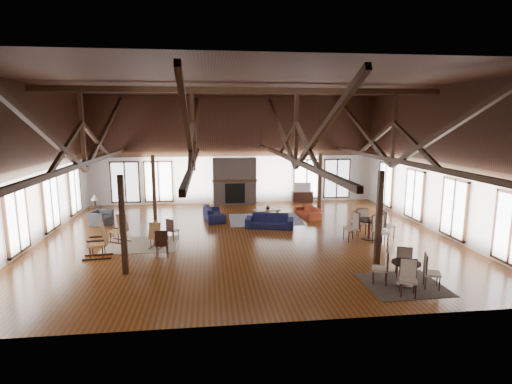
{
  "coord_description": "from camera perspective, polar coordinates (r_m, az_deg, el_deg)",
  "views": [
    {
      "loc": [
        -1.41,
        -15.45,
        4.59
      ],
      "look_at": [
        0.54,
        1.0,
        1.66
      ],
      "focal_mm": 28.0,
      "sensor_mm": 36.0,
      "label": 1
    }
  ],
  "objects": [
    {
      "name": "rocking_chair_a",
      "position": [
        16.19,
        -18.86,
        -4.98
      ],
      "size": [
        1.01,
        0.86,
        1.15
      ],
      "rotation": [
        0.0,
        0.0,
        1.04
      ],
      "color": "#A1673D",
      "rests_on": "floor"
    },
    {
      "name": "rug_tan",
      "position": [
        15.81,
        -16.15,
        -7.21
      ],
      "size": [
        2.69,
        2.12,
        0.01
      ],
      "primitive_type": "cube",
      "rotation": [
        0.0,
        0.0,
        0.01
      ],
      "color": "tan",
      "rests_on": "floor"
    },
    {
      "name": "roof_truss",
      "position": [
        15.52,
        -1.57,
        7.97
      ],
      "size": [
        15.6,
        14.07,
        3.14
      ],
      "color": "black",
      "rests_on": "wall_back"
    },
    {
      "name": "television",
      "position": [
        23.13,
        6.63,
        0.71
      ],
      "size": [
        0.96,
        0.23,
        0.55
      ],
      "primitive_type": "imported",
      "rotation": [
        0.0,
        0.0,
        -0.11
      ],
      "color": "#B2B2B2",
      "rests_on": "tv_console"
    },
    {
      "name": "ceiling_fan",
      "position": [
        14.6,
        0.77,
        6.68
      ],
      "size": [
        1.6,
        1.6,
        0.75
      ],
      "color": "black",
      "rests_on": "roof_truss"
    },
    {
      "name": "rocking_chair_c",
      "position": [
        14.65,
        -21.34,
        -6.58
      ],
      "size": [
        0.98,
        0.59,
        1.21
      ],
      "rotation": [
        0.0,
        0.0,
        1.66
      ],
      "color": "#A1673D",
      "rests_on": "floor"
    },
    {
      "name": "floor",
      "position": [
        16.17,
        -1.5,
        -6.44
      ],
      "size": [
        16.0,
        16.0,
        0.0
      ],
      "primitive_type": "plane",
      "color": "brown",
      "rests_on": "ground"
    },
    {
      "name": "ceiling",
      "position": [
        15.57,
        -1.6,
        15.24
      ],
      "size": [
        16.0,
        14.0,
        0.02
      ],
      "primitive_type": "cube",
      "color": "black",
      "rests_on": "wall_back"
    },
    {
      "name": "side_chair_a",
      "position": [
        15.9,
        -12.0,
        -5.05
      ],
      "size": [
        0.52,
        0.52,
        0.88
      ],
      "rotation": [
        0.0,
        0.0,
        -0.63
      ],
      "color": "black",
      "rests_on": "floor"
    },
    {
      "name": "cafe_table_near",
      "position": [
        12.2,
        20.61,
        -10.3
      ],
      "size": [
        1.87,
        1.87,
        0.96
      ],
      "rotation": [
        0.0,
        0.0,
        -0.37
      ],
      "color": "black",
      "rests_on": "floor"
    },
    {
      "name": "sofa_navy_left",
      "position": [
        19.06,
        -6.05,
        -3.02
      ],
      "size": [
        2.14,
        1.07,
        0.6
      ],
      "primitive_type": "imported",
      "rotation": [
        0.0,
        0.0,
        1.7
      ],
      "color": "#131535",
      "rests_on": "floor"
    },
    {
      "name": "vase",
      "position": [
        19.0,
        1.7,
        -2.17
      ],
      "size": [
        0.24,
        0.24,
        0.21
      ],
      "primitive_type": "imported",
      "rotation": [
        0.0,
        0.0,
        0.26
      ],
      "color": "#B2B2B2",
      "rests_on": "coffee_table"
    },
    {
      "name": "post_grid",
      "position": [
        15.81,
        -1.52,
        -1.13
      ],
      "size": [
        8.16,
        7.16,
        3.05
      ],
      "color": "black",
      "rests_on": "floor"
    },
    {
      "name": "wall_right",
      "position": [
        18.16,
        24.55,
        4.12
      ],
      "size": [
        0.02,
        14.0,
        6.0
      ],
      "primitive_type": "cube",
      "color": "silver",
      "rests_on": "floor"
    },
    {
      "name": "wall_front",
      "position": [
        8.71,
        2.66,
        -0.48
      ],
      "size": [
        16.0,
        0.02,
        6.0
      ],
      "primitive_type": "cube",
      "color": "silver",
      "rests_on": "floor"
    },
    {
      "name": "wall_back",
      "position": [
        22.55,
        -3.18,
        5.99
      ],
      "size": [
        16.0,
        0.02,
        6.0
      ],
      "primitive_type": "cube",
      "color": "silver",
      "rests_on": "floor"
    },
    {
      "name": "cafe_table_far",
      "position": [
        16.37,
        15.89,
        -4.63
      ],
      "size": [
        2.15,
        2.15,
        1.1
      ],
      "rotation": [
        0.0,
        0.0,
        0.15
      ],
      "color": "black",
      "rests_on": "floor"
    },
    {
      "name": "cup_far",
      "position": [
        16.28,
        16.14,
        -3.68
      ],
      "size": [
        0.14,
        0.14,
        0.09
      ],
      "primitive_type": "imported",
      "rotation": [
        0.0,
        0.0,
        0.22
      ],
      "color": "#B2B2B2",
      "rests_on": "cafe_table_far"
    },
    {
      "name": "rug_dark",
      "position": [
        12.41,
        20.21,
        -12.28
      ],
      "size": [
        2.23,
        2.03,
        0.01
      ],
      "primitive_type": "cube",
      "rotation": [
        0.0,
        0.0,
        0.02
      ],
      "color": "black",
      "rests_on": "floor"
    },
    {
      "name": "rocking_chair_b",
      "position": [
        15.18,
        -14.11,
        -6.07
      ],
      "size": [
        0.56,
        0.82,
        0.97
      ],
      "rotation": [
        0.0,
        0.0,
        -0.22
      ],
      "color": "#A1673D",
      "rests_on": "floor"
    },
    {
      "name": "fireplace",
      "position": [
        22.4,
        -3.09,
        1.56
      ],
      "size": [
        2.5,
        0.69,
        2.6
      ],
      "color": "#715E56",
      "rests_on": "floor"
    },
    {
      "name": "tv_console",
      "position": [
        23.23,
        6.63,
        -0.68
      ],
      "size": [
        1.18,
        0.44,
        0.59
      ],
      "primitive_type": "cube",
      "color": "black",
      "rests_on": "floor"
    },
    {
      "name": "wall_left",
      "position": [
        16.87,
        -29.78,
        3.31
      ],
      "size": [
        0.02,
        14.0,
        6.0
      ],
      "primitive_type": "cube",
      "color": "silver",
      "rests_on": "floor"
    },
    {
      "name": "cup_near",
      "position": [
        12.0,
        20.5,
        -9.33
      ],
      "size": [
        0.15,
        0.15,
        0.09
      ],
      "primitive_type": "imported",
      "rotation": [
        0.0,
        0.0,
        -0.25
      ],
      "color": "#B2B2B2",
      "rests_on": "cafe_table_near"
    },
    {
      "name": "sofa_orange",
      "position": [
        19.65,
        7.41,
        -2.78
      ],
      "size": [
        1.85,
        0.98,
        0.51
      ],
      "primitive_type": "imported",
      "rotation": [
        0.0,
        0.0,
        -1.39
      ],
      "color": "maroon",
      "rests_on": "floor"
    },
    {
      "name": "armchair",
      "position": [
        19.3,
        -21.37,
        -3.46
      ],
      "size": [
        1.18,
        1.11,
        0.63
      ],
      "primitive_type": "imported",
      "rotation": [
        0.0,
        0.0,
        1.24
      ],
      "color": "#302F32",
      "rests_on": "floor"
    },
    {
      "name": "sofa_navy_front",
      "position": [
        17.5,
        1.95,
        -4.14
      ],
      "size": [
        2.22,
        1.3,
        0.61
      ],
      "primitive_type": "imported",
      "rotation": [
        0.0,
        0.0,
        -0.25
      ],
      "color": "#141737",
      "rests_on": "floor"
    },
    {
      "name": "side_table_lamp",
      "position": [
        20.35,
        -21.95,
        -2.41
      ],
      "size": [
        0.47,
        0.47,
        1.21
      ],
      "color": "black",
      "rests_on": "floor"
    },
    {
      "name": "rug_navy",
      "position": [
        18.98,
        1.31,
        -3.93
      ],
      "size": [
        3.39,
        2.56,
        0.01
      ],
      "primitive_type": "cube",
      "rotation": [
        0.0,
        0.0,
        -0.01
      ],
      "color": "#171B42",
      "rests_on": "floor"
    },
    {
      "name": "coffee_table",
      "position": [
        18.99,
        1.57,
        -2.68
      ],
      "size": [
        1.33,
        0.94,
        0.46
      ],
      "rotation": [
        0.0,
        0.0,
        0.3
      ],
      "color": "brown",
      "rests_on": "floor"
    },
    {
      "name": "side_chair_b",
      "position": [
        14.02,
        -13.33,
        -6.89
      ],
      "size": [
        0.42,
        0.42,
        0.98
      ],
      "rotation": [
        0.0,
        0.0,
        0.01
      ],
      "color": "black",
      "rests_on": "floor"
    }
  ]
}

